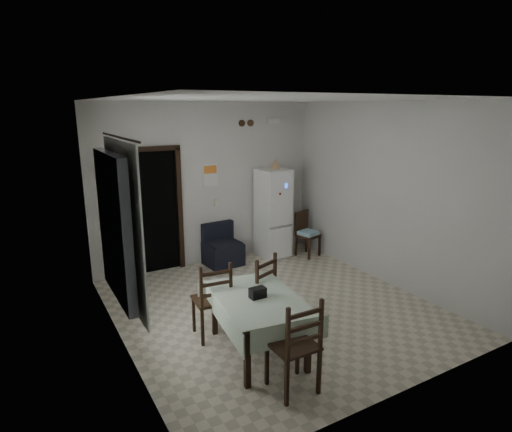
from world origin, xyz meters
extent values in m
plane|color=beige|center=(0.00, 0.00, 0.00)|extent=(4.50, 4.50, 0.00)
cube|color=black|center=(-1.05, 2.46, 1.05)|extent=(0.90, 0.45, 2.10)
cube|color=black|center=(-1.54, 2.22, 1.05)|extent=(0.08, 0.10, 2.18)
cube|color=black|center=(-0.56, 2.22, 1.05)|extent=(0.08, 0.10, 2.18)
cube|color=black|center=(-1.05, 2.22, 2.14)|extent=(1.06, 0.10, 0.08)
cube|color=silver|center=(-2.15, -0.20, 1.55)|extent=(0.10, 1.20, 1.60)
cube|color=silver|center=(-2.04, -0.20, 1.55)|extent=(0.02, 1.45, 1.85)
cylinder|color=black|center=(-2.03, -0.20, 2.50)|extent=(0.02, 1.60, 0.02)
cube|color=white|center=(0.05, 2.24, 1.62)|extent=(0.28, 0.02, 0.40)
cube|color=orange|center=(0.05, 2.23, 1.72)|extent=(0.24, 0.01, 0.14)
cube|color=beige|center=(0.15, 2.24, 1.10)|extent=(0.08, 0.02, 0.12)
cylinder|color=#523720|center=(0.70, 2.23, 2.52)|extent=(0.12, 0.03, 0.12)
cylinder|color=#523720|center=(0.88, 2.23, 2.52)|extent=(0.12, 0.03, 0.12)
cube|color=white|center=(1.35, 2.21, 2.55)|extent=(0.25, 0.07, 0.09)
cone|color=tan|center=(1.26, 1.97, 1.77)|extent=(0.22, 0.22, 0.18)
cube|color=black|center=(-0.78, -0.90, 0.76)|extent=(0.19, 0.11, 0.12)
camera|label=1|loc=(-3.02, -4.77, 2.80)|focal=30.00mm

